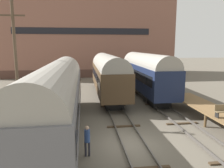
{
  "coord_description": "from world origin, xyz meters",
  "views": [
    {
      "loc": [
        -3.02,
        -12.86,
        6.17
      ],
      "look_at": [
        0.0,
        9.9,
        2.2
      ],
      "focal_mm": 35.0,
      "sensor_mm": 36.0,
      "label": 1
    }
  ],
  "objects_px": {
    "train_car_brown": "(108,73)",
    "utility_pole": "(16,61)",
    "bench": "(224,111)",
    "person_worker": "(87,138)",
    "train_car_navy": "(146,72)",
    "train_car_grey": "(58,93)"
  },
  "relations": [
    {
      "from": "train_car_navy",
      "to": "bench",
      "type": "distance_m",
      "value": 12.67
    },
    {
      "from": "train_car_grey",
      "to": "person_worker",
      "type": "xyz_separation_m",
      "value": [
        1.9,
        -3.67,
        -1.82
      ]
    },
    {
      "from": "train_car_brown",
      "to": "bench",
      "type": "distance_m",
      "value": 14.52
    },
    {
      "from": "train_car_brown",
      "to": "bench",
      "type": "relative_size",
      "value": 11.38
    },
    {
      "from": "train_car_brown",
      "to": "utility_pole",
      "type": "relative_size",
      "value": 1.65
    },
    {
      "from": "train_car_brown",
      "to": "utility_pole",
      "type": "bearing_deg",
      "value": -134.41
    },
    {
      "from": "train_car_navy",
      "to": "person_worker",
      "type": "relative_size",
      "value": 8.52
    },
    {
      "from": "train_car_brown",
      "to": "train_car_grey",
      "type": "xyz_separation_m",
      "value": [
        -4.78,
        -11.31,
        -0.01
      ]
    },
    {
      "from": "utility_pole",
      "to": "train_car_navy",
      "type": "bearing_deg",
      "value": 32.11
    },
    {
      "from": "person_worker",
      "to": "utility_pole",
      "type": "relative_size",
      "value": 0.19
    },
    {
      "from": "train_car_navy",
      "to": "bench",
      "type": "height_order",
      "value": "train_car_navy"
    },
    {
      "from": "train_car_navy",
      "to": "train_car_grey",
      "type": "xyz_separation_m",
      "value": [
        -9.56,
        -11.05,
        -0.11
      ]
    },
    {
      "from": "bench",
      "to": "person_worker",
      "type": "xyz_separation_m",
      "value": [
        -9.89,
        -2.33,
        -0.51
      ]
    },
    {
      "from": "bench",
      "to": "person_worker",
      "type": "height_order",
      "value": "bench"
    },
    {
      "from": "train_car_grey",
      "to": "bench",
      "type": "relative_size",
      "value": 12.62
    },
    {
      "from": "train_car_navy",
      "to": "person_worker",
      "type": "xyz_separation_m",
      "value": [
        -7.66,
        -14.72,
        -1.93
      ]
    },
    {
      "from": "bench",
      "to": "utility_pole",
      "type": "height_order",
      "value": "utility_pole"
    },
    {
      "from": "bench",
      "to": "person_worker",
      "type": "distance_m",
      "value": 10.17
    },
    {
      "from": "train_car_brown",
      "to": "person_worker",
      "type": "distance_m",
      "value": 15.37
    },
    {
      "from": "bench",
      "to": "person_worker",
      "type": "relative_size",
      "value": 0.77
    },
    {
      "from": "train_car_navy",
      "to": "bench",
      "type": "bearing_deg",
      "value": -79.8
    },
    {
      "from": "train_car_grey",
      "to": "person_worker",
      "type": "relative_size",
      "value": 9.77
    }
  ]
}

